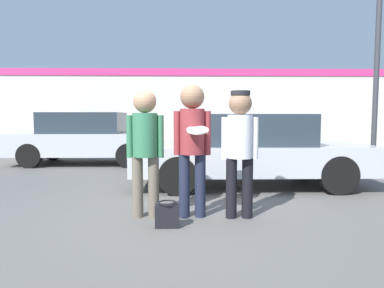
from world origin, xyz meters
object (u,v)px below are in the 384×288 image
(parked_car_far, at_px, (87,138))
(shrub, at_px, (86,134))
(person_left, at_px, (145,141))
(person_middle_with_frisbee, at_px, (192,138))
(parked_car_near, at_px, (248,149))
(person_right, at_px, (240,142))
(handbag, at_px, (167,215))

(parked_car_far, relative_size, shrub, 3.25)
(person_left, height_order, shrub, person_left)
(person_middle_with_frisbee, relative_size, parked_car_near, 0.39)
(person_left, bearing_deg, parked_car_far, 113.17)
(person_left, bearing_deg, person_middle_with_frisbee, -0.85)
(person_right, relative_size, handbag, 5.29)
(person_left, xyz_separation_m, parked_car_far, (-2.36, 5.51, -0.29))
(parked_car_far, xyz_separation_m, shrub, (-1.15, 3.94, -0.10))
(handbag, bearing_deg, shrub, 111.11)
(parked_car_far, height_order, shrub, parked_car_far)
(person_middle_with_frisbee, bearing_deg, person_left, 179.15)
(parked_car_near, bearing_deg, person_right, -103.47)
(person_middle_with_frisbee, height_order, shrub, person_middle_with_frisbee)
(person_right, bearing_deg, shrub, 116.72)
(person_left, distance_m, person_middle_with_frisbee, 0.65)
(person_middle_with_frisbee, xyz_separation_m, parked_car_far, (-3.00, 5.52, -0.34))
(person_middle_with_frisbee, distance_m, parked_car_near, 2.51)
(person_right, bearing_deg, handbag, -158.19)
(parked_car_near, xyz_separation_m, handbag, (-1.51, -2.63, -0.57))
(person_left, distance_m, shrub, 10.09)
(person_left, relative_size, parked_car_near, 0.38)
(person_right, height_order, parked_car_near, person_right)
(person_right, bearing_deg, person_middle_with_frisbee, 174.73)
(parked_car_far, bearing_deg, person_middle_with_frisbee, -61.46)
(parked_car_near, height_order, shrub, parked_car_near)
(person_middle_with_frisbee, bearing_deg, shrub, 113.69)
(parked_car_near, height_order, parked_car_far, parked_car_far)
(shrub, bearing_deg, person_left, -69.64)
(person_middle_with_frisbee, bearing_deg, parked_car_far, 118.54)
(parked_car_near, bearing_deg, parked_car_far, 141.42)
(person_right, bearing_deg, person_left, 176.94)
(person_middle_with_frisbee, xyz_separation_m, shrub, (-4.15, 9.46, -0.44))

